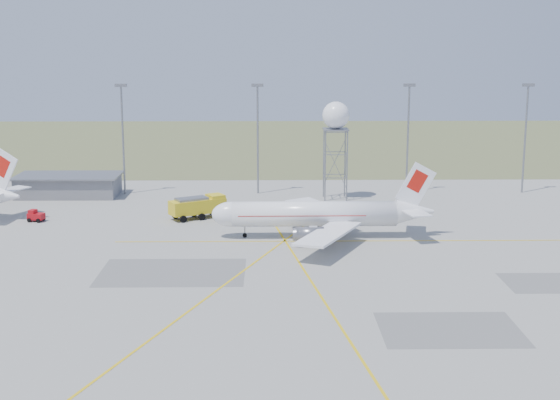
{
  "coord_description": "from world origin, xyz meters",
  "views": [
    {
      "loc": [
        -8.04,
        -78.14,
        28.23
      ],
      "look_at": [
        -6.25,
        40.0,
        4.01
      ],
      "focal_mm": 50.0,
      "sensor_mm": 36.0,
      "label": 1
    }
  ],
  "objects_px": {
    "radar_tower": "(335,145)",
    "baggage_tug": "(36,217)",
    "airliner_main": "(318,214)",
    "fire_truck": "(199,208)"
  },
  "relations": [
    {
      "from": "airliner_main",
      "to": "radar_tower",
      "type": "xyz_separation_m",
      "value": [
        4.86,
        28.17,
        6.49
      ]
    },
    {
      "from": "radar_tower",
      "to": "baggage_tug",
      "type": "xyz_separation_m",
      "value": [
        -49.09,
        -17.42,
        -9.17
      ]
    },
    {
      "from": "airliner_main",
      "to": "fire_truck",
      "type": "distance_m",
      "value": 22.45
    },
    {
      "from": "airliner_main",
      "to": "fire_truck",
      "type": "xyz_separation_m",
      "value": [
        -18.44,
        12.7,
        -1.66
      ]
    },
    {
      "from": "airliner_main",
      "to": "baggage_tug",
      "type": "distance_m",
      "value": 45.59
    },
    {
      "from": "radar_tower",
      "to": "airliner_main",
      "type": "bearing_deg",
      "value": -99.8
    },
    {
      "from": "radar_tower",
      "to": "baggage_tug",
      "type": "distance_m",
      "value": 52.89
    },
    {
      "from": "airliner_main",
      "to": "radar_tower",
      "type": "bearing_deg",
      "value": -100.2
    },
    {
      "from": "airliner_main",
      "to": "radar_tower",
      "type": "distance_m",
      "value": 29.31
    },
    {
      "from": "radar_tower",
      "to": "fire_truck",
      "type": "bearing_deg",
      "value": -146.42
    }
  ]
}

